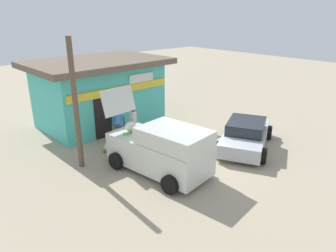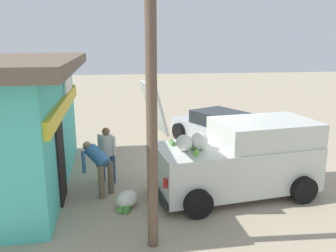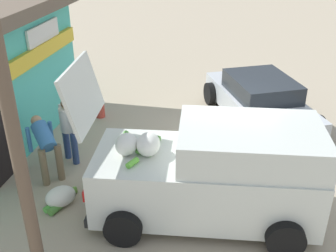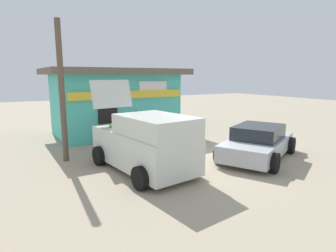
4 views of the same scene
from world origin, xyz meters
name	(u,v)px [view 4 (image 4 of 4)]	position (x,y,z in m)	size (l,w,h in m)	color
ground_plane	(204,159)	(0.00, 0.00, 0.00)	(60.00, 60.00, 0.00)	tan
storefront_bar	(115,100)	(-1.25, 6.26, 1.76)	(6.94, 4.91, 3.41)	#4CC6B7
delivery_van	(145,143)	(-2.46, -0.10, 0.94)	(2.53, 4.45, 2.89)	silver
parked_sedan	(258,143)	(1.83, -0.85, 0.59)	(4.38, 3.40, 1.24)	#B2B7BC
vendor_standing	(137,125)	(-1.29, 3.27, 0.89)	(0.47, 0.49, 1.55)	navy
customer_bending	(120,127)	(-2.01, 3.46, 0.83)	(0.76, 0.77, 1.32)	#726047
unloaded_banana_pile	(106,148)	(-2.85, 2.78, 0.18)	(0.88, 0.73, 0.39)	silver
paint_bucket	(179,135)	(1.03, 3.49, 0.18)	(0.26, 0.26, 0.36)	#BF3F33
utility_pole	(62,92)	(-4.49, 2.33, 2.47)	(0.20, 0.20, 4.95)	brown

